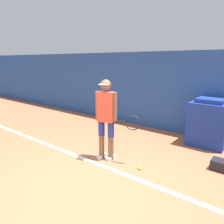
# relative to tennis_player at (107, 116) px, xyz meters

# --- Properties ---
(ground_plane) EXTENTS (24.00, 24.00, 0.00)m
(ground_plane) POSITION_rel_tennis_player_xyz_m (0.40, -0.98, -0.96)
(ground_plane) COLOR #B76642
(back_wall) EXTENTS (24.00, 0.10, 2.35)m
(back_wall) POSITION_rel_tennis_player_xyz_m (0.40, 2.67, 0.22)
(back_wall) COLOR #234C99
(back_wall) RESTS_ON ground_plane
(court_baseline) EXTENTS (21.60, 0.10, 0.01)m
(court_baseline) POSITION_rel_tennis_player_xyz_m (0.40, -0.33, -0.95)
(court_baseline) COLOR white
(court_baseline) RESTS_ON ground_plane
(tennis_player) EXTENTS (0.95, 0.37, 1.72)m
(tennis_player) POSITION_rel_tennis_player_xyz_m (0.00, 0.00, 0.00)
(tennis_player) COLOR brown
(tennis_player) RESTS_ON ground_plane
(tennis_ball) EXTENTS (0.07, 0.07, 0.07)m
(tennis_ball) POSITION_rel_tennis_player_xyz_m (0.82, 0.02, -0.93)
(tennis_ball) COLOR #D1E533
(tennis_ball) RESTS_ON ground_plane
(covered_chair) EXTENTS (0.89, 0.74, 1.19)m
(covered_chair) POSITION_rel_tennis_player_xyz_m (1.46, 2.20, -0.39)
(covered_chair) COLOR navy
(covered_chair) RESTS_ON ground_plane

